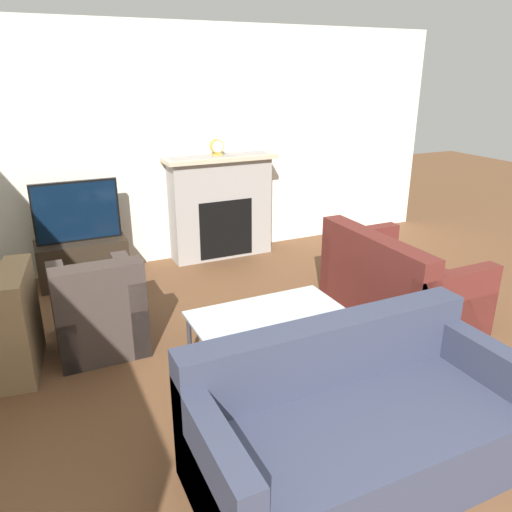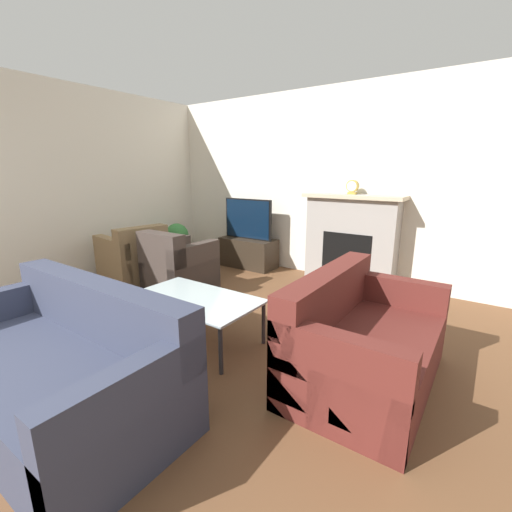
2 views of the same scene
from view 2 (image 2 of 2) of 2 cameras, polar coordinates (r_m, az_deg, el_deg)
wall_back at (r=5.35m, az=8.39°, el=11.68°), size 7.85×0.06×2.70m
wall_left at (r=5.37m, az=-30.44°, el=9.93°), size 0.06×7.93×2.70m
fireplace at (r=4.93m, az=15.55°, el=2.91°), size 1.34×0.39×1.25m
tv_stand at (r=5.67m, az=-1.29°, el=0.58°), size 0.93×0.44×0.47m
tv at (r=5.56m, az=-1.34°, el=6.18°), size 0.87×0.06×0.64m
couch_sectional at (r=2.71m, az=-29.95°, el=-16.08°), size 1.90×0.92×0.82m
couch_loveseat at (r=2.78m, az=17.19°, el=-13.85°), size 0.87×1.43×0.82m
armchair_by_window at (r=5.24m, az=-19.72°, el=-0.69°), size 0.94×0.84×0.82m
armchair_accent at (r=4.62m, az=-12.80°, el=-2.08°), size 0.69×0.81×0.82m
coffee_table at (r=3.24m, az=-10.03°, el=-7.37°), size 1.19×0.68×0.43m
potted_plant at (r=5.97m, az=-13.00°, el=2.59°), size 0.39×0.39×0.69m
mantel_clock at (r=4.86m, az=15.78°, el=11.04°), size 0.16×0.07×0.19m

